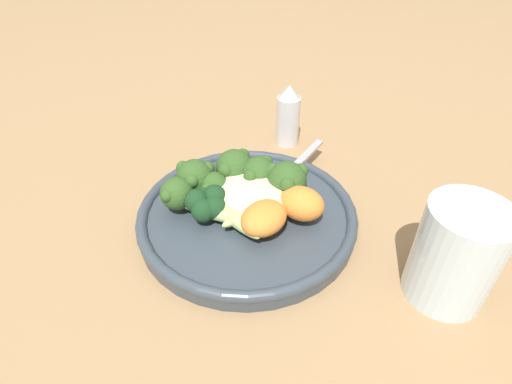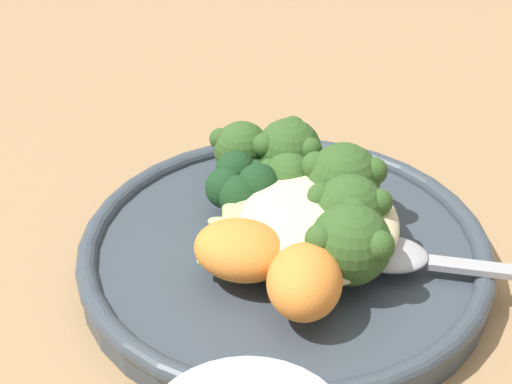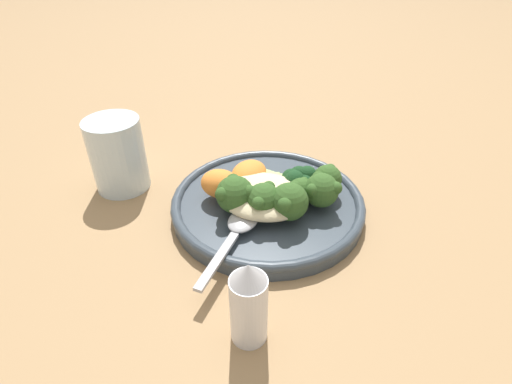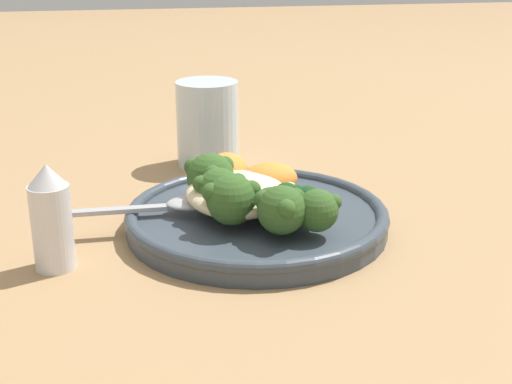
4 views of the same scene
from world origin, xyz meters
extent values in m
plane|color=#9E7A51|center=(0.00, 0.00, 0.00)|extent=(4.00, 4.00, 0.00)
cylinder|color=#38424C|center=(0.00, -0.02, 0.01)|extent=(0.23, 0.23, 0.02)
torus|color=#38424C|center=(0.00, -0.02, 0.02)|extent=(0.23, 0.23, 0.01)
ellipsoid|color=beige|center=(0.00, 0.00, 0.04)|extent=(0.10, 0.09, 0.03)
ellipsoid|color=#ADC675|center=(0.01, -0.02, 0.03)|extent=(0.04, 0.09, 0.01)
sphere|color=#335623|center=(0.03, 0.02, 0.04)|extent=(0.04, 0.04, 0.04)
sphere|color=#335623|center=(0.03, 0.03, 0.05)|extent=(0.02, 0.02, 0.02)
sphere|color=#335623|center=(0.01, 0.02, 0.05)|extent=(0.02, 0.02, 0.02)
sphere|color=#335623|center=(0.03, 0.01, 0.05)|extent=(0.02, 0.02, 0.02)
ellipsoid|color=#ADC675|center=(0.00, -0.02, 0.03)|extent=(0.03, 0.07, 0.02)
sphere|color=#335623|center=(-0.01, 0.02, 0.04)|extent=(0.04, 0.04, 0.04)
sphere|color=#335623|center=(-0.01, 0.03, 0.05)|extent=(0.02, 0.02, 0.02)
sphere|color=#335623|center=(-0.01, 0.00, 0.05)|extent=(0.02, 0.02, 0.02)
ellipsoid|color=#ADC675|center=(-0.01, -0.02, 0.03)|extent=(0.06, 0.08, 0.02)
sphere|color=#335623|center=(-0.03, 0.01, 0.04)|extent=(0.04, 0.04, 0.04)
sphere|color=#335623|center=(-0.03, 0.03, 0.05)|extent=(0.02, 0.02, 0.02)
sphere|color=#335623|center=(-0.03, -0.01, 0.05)|extent=(0.02, 0.02, 0.02)
ellipsoid|color=#ADC675|center=(-0.01, -0.04, 0.03)|extent=(0.07, 0.05, 0.01)
sphere|color=#335623|center=(-0.04, -0.02, 0.04)|extent=(0.03, 0.03, 0.03)
sphere|color=#335623|center=(-0.04, -0.01, 0.04)|extent=(0.01, 0.01, 0.01)
sphere|color=#335623|center=(-0.04, -0.03, 0.04)|extent=(0.01, 0.01, 0.01)
ellipsoid|color=#ADC675|center=(-0.01, -0.04, 0.03)|extent=(0.11, 0.05, 0.02)
sphere|color=#335623|center=(-0.06, -0.03, 0.04)|extent=(0.04, 0.04, 0.04)
sphere|color=#335623|center=(-0.05, -0.01, 0.05)|extent=(0.02, 0.02, 0.02)
sphere|color=#335623|center=(-0.08, -0.03, 0.05)|extent=(0.02, 0.02, 0.02)
sphere|color=#335623|center=(-0.05, -0.04, 0.05)|extent=(0.02, 0.02, 0.02)
ellipsoid|color=#ADC675|center=(-0.02, -0.05, 0.03)|extent=(0.08, 0.03, 0.02)
sphere|color=#335623|center=(-0.06, -0.06, 0.04)|extent=(0.03, 0.03, 0.03)
sphere|color=#335623|center=(-0.06, -0.04, 0.05)|extent=(0.01, 0.01, 0.01)
sphere|color=#335623|center=(-0.06, -0.07, 0.05)|extent=(0.01, 0.01, 0.01)
ellipsoid|color=orange|center=(0.05, 0.00, 0.04)|extent=(0.05, 0.04, 0.03)
ellipsoid|color=orange|center=(0.03, -0.04, 0.04)|extent=(0.05, 0.06, 0.03)
sphere|color=#193D1E|center=(-0.02, -0.05, 0.03)|extent=(0.02, 0.02, 0.02)
sphere|color=#193D1E|center=(-0.03, -0.04, 0.04)|extent=(0.02, 0.02, 0.02)
sphere|color=#193D1E|center=(-0.04, -0.04, 0.03)|extent=(0.02, 0.02, 0.02)
sphere|color=#193D1E|center=(-0.04, -0.05, 0.04)|extent=(0.02, 0.02, 0.02)
sphere|color=#193D1E|center=(-0.03, -0.06, 0.03)|extent=(0.02, 0.02, 0.02)
cube|color=#A3A3A8|center=(0.01, 0.10, 0.02)|extent=(0.01, 0.08, 0.00)
ellipsoid|color=#A3A3A8|center=(0.01, 0.04, 0.03)|extent=(0.03, 0.04, 0.01)
cylinder|color=silver|center=(0.20, 0.00, 0.05)|extent=(0.07, 0.07, 0.10)
cylinder|color=silver|center=(-0.05, 0.15, 0.03)|extent=(0.03, 0.03, 0.07)
cone|color=#B2B2B7|center=(-0.05, 0.15, 0.08)|extent=(0.03, 0.03, 0.02)
camera|label=1|loc=(0.18, -0.28, 0.30)|focal=28.00mm
camera|label=2|loc=(0.38, 0.04, 0.31)|focal=60.00mm
camera|label=3|loc=(-0.13, 0.35, 0.30)|focal=28.00mm
camera|label=4|loc=(-0.58, 0.09, 0.25)|focal=50.00mm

